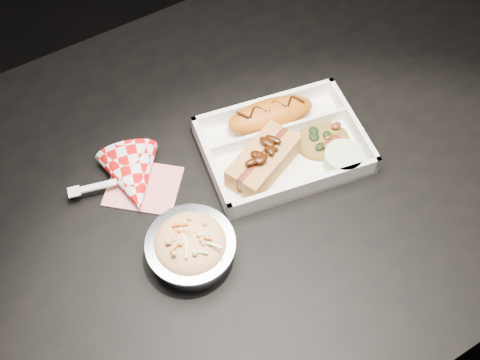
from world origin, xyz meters
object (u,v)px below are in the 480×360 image
hotdog (263,160)px  foil_coleslaw_cup (191,246)px  fried_pastry (271,115)px  food_tray (283,148)px  napkin_fork (134,179)px  dining_table (245,199)px

hotdog → foil_coleslaw_cup: foil_coleslaw_cup is taller
fried_pastry → foil_coleslaw_cup: 0.27m
hotdog → food_tray: bearing=-2.8°
food_tray → napkin_fork: 0.24m
dining_table → food_tray: bearing=-1.6°
foil_coleslaw_cup → napkin_fork: same height
fried_pastry → foil_coleslaw_cup: size_ratio=1.15×
food_tray → fried_pastry: (0.01, 0.05, 0.02)m
napkin_fork → foil_coleslaw_cup: bearing=-68.3°
napkin_fork → hotdog: bearing=-9.0°
dining_table → hotdog: 0.13m
hotdog → foil_coleslaw_cup: size_ratio=1.07×
food_tray → napkin_fork: (-0.23, 0.06, 0.01)m
dining_table → fried_pastry: fried_pastry is taller
hotdog → napkin_fork: napkin_fork is taller
dining_table → napkin_fork: bearing=159.0°
food_tray → hotdog: bearing=-149.2°
fried_pastry → hotdog: hotdog is taller
food_tray → fried_pastry: bearing=90.0°
dining_table → foil_coleslaw_cup: foil_coleslaw_cup is taller
foil_coleslaw_cup → dining_table: bearing=32.0°
fried_pastry → foil_coleslaw_cup: (-0.23, -0.14, 0.00)m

